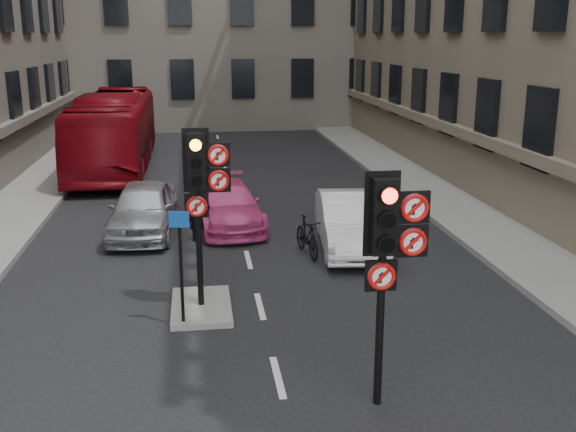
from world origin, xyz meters
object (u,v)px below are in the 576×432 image
object	(u,v)px
car_white	(350,222)
info_sign	(180,251)
car_silver	(144,209)
bus_red	(114,131)
signal_far	(201,180)
signal_near	(389,241)
car_pink	(228,205)
motorcycle	(307,236)
motorcyclist	(199,209)

from	to	relation	value
car_white	info_sign	xyz separation A→B (m)	(-4.26, -4.41, 0.82)
car_silver	bus_red	xyz separation A→B (m)	(-1.80, 9.84, 0.84)
car_silver	car_white	bearing A→B (deg)	-17.26
info_sign	signal_far	bearing A→B (deg)	71.52
signal_near	car_pink	world-z (taller)	signal_near
car_silver	signal_near	bearing A→B (deg)	-62.83
signal_far	info_sign	bearing A→B (deg)	-118.25
signal_near	bus_red	distance (m)	20.45
car_white	car_silver	bearing A→B (deg)	164.76
car_pink	motorcycle	size ratio (longest dim) A/B	2.63
car_white	info_sign	size ratio (longest dim) A/B	1.98
signal_near	signal_far	bearing A→B (deg)	123.02
car_pink	info_sign	world-z (taller)	info_sign
motorcycle	car_white	bearing A→B (deg)	11.23
signal_far	motorcycle	xyz separation A→B (m)	(2.62, 3.17, -2.20)
signal_far	car_white	distance (m)	5.62
motorcyclist	motorcycle	bearing A→B (deg)	150.04
car_silver	car_pink	bearing A→B (deg)	15.23
car_white	car_pink	xyz separation A→B (m)	(-3.04, 2.56, -0.08)
motorcycle	info_sign	world-z (taller)	info_sign
bus_red	motorcyclist	bearing A→B (deg)	-72.85
signal_far	bus_red	bearing A→B (deg)	102.30
signal_near	car_silver	distance (m)	10.71
car_white	signal_near	bearing A→B (deg)	-93.32
signal_near	car_pink	xyz separation A→B (m)	(-1.82, 10.16, -1.95)
signal_far	bus_red	world-z (taller)	signal_far
signal_near	car_silver	xyz separation A→B (m)	(-4.19, 9.68, -1.86)
signal_far	car_pink	xyz separation A→B (m)	(0.78, 6.16, -2.07)
signal_near	motorcycle	distance (m)	7.46
bus_red	motorcycle	distance (m)	13.78
signal_near	car_silver	world-z (taller)	signal_near
signal_near	car_pink	size ratio (longest dim) A/B	0.82
car_white	motorcyclist	distance (m)	4.08
signal_near	car_white	bearing A→B (deg)	80.88
car_silver	car_pink	world-z (taller)	car_silver
car_silver	car_pink	size ratio (longest dim) A/B	0.98
signal_far	motorcyclist	world-z (taller)	signal_far
car_silver	signal_far	bearing A→B (deg)	-70.61
car_pink	motorcyclist	distance (m)	1.60
signal_far	car_pink	world-z (taller)	signal_far
car_white	motorcyclist	bearing A→B (deg)	168.30
signal_near	car_silver	bearing A→B (deg)	113.38
motorcycle	info_sign	distance (m)	5.12
signal_far	car_white	size ratio (longest dim) A/B	0.82
info_sign	car_white	bearing A→B (deg)	55.82
car_pink	car_silver	bearing A→B (deg)	-173.20
signal_far	car_white	xyz separation A→B (m)	(3.82, 3.60, -1.99)
car_white	motorcycle	size ratio (longest dim) A/B	2.61
car_silver	car_pink	distance (m)	2.42
signal_near	info_sign	size ratio (longest dim) A/B	1.64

